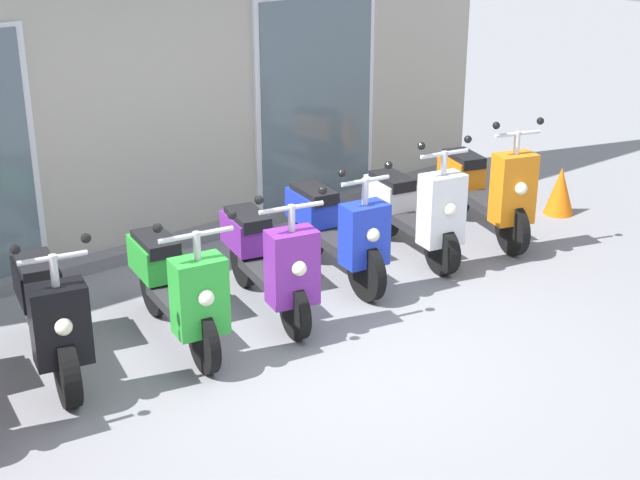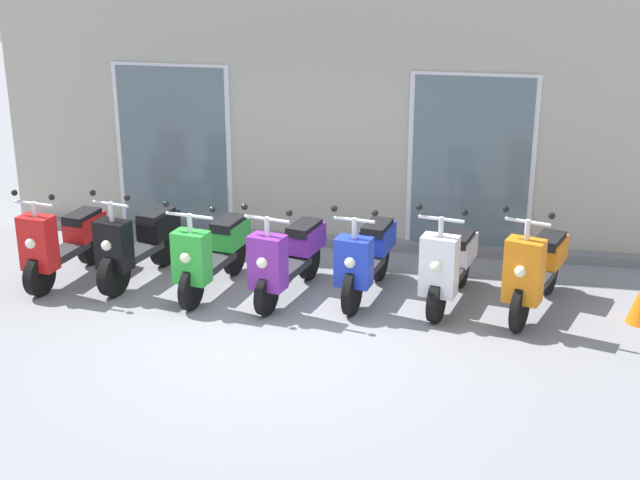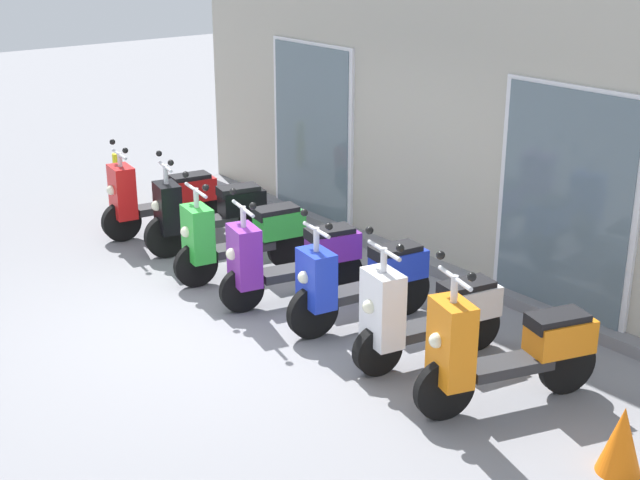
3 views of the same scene
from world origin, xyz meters
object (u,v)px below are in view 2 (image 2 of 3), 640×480
object	(u,v)px
scooter_orange	(536,268)
scooter_white	(449,264)
scooter_purple	(288,256)
scooter_black	(138,243)
scooter_green	(212,251)
scooter_red	(63,242)
scooter_blue	(367,256)

from	to	relation	value
scooter_orange	scooter_white	bearing A→B (deg)	176.52
scooter_purple	scooter_white	bearing A→B (deg)	4.34
scooter_black	scooter_green	world-z (taller)	scooter_black
scooter_red	scooter_black	size ratio (longest dim) A/B	1.00
scooter_red	scooter_white	size ratio (longest dim) A/B	1.03
scooter_orange	scooter_black	bearing A→B (deg)	179.08
scooter_red	scooter_black	xyz separation A→B (m)	(0.87, 0.15, -0.01)
scooter_black	scooter_white	bearing A→B (deg)	-0.26
scooter_red	scooter_purple	xyz separation A→B (m)	(2.70, -0.00, 0.01)
scooter_green	scooter_orange	world-z (taller)	scooter_orange
scooter_green	scooter_purple	distance (m)	0.88
scooter_white	scooter_orange	distance (m)	0.93
scooter_white	scooter_black	bearing A→B (deg)	179.74
scooter_black	scooter_white	distance (m)	3.62
scooter_white	scooter_red	bearing A→B (deg)	-178.27
scooter_white	scooter_orange	size ratio (longest dim) A/B	0.93
scooter_blue	scooter_white	distance (m)	0.92
scooter_black	scooter_green	bearing A→B (deg)	-9.97
scooter_black	scooter_orange	xyz separation A→B (m)	(4.55, -0.07, 0.05)
scooter_red	scooter_white	xyz separation A→B (m)	(4.49, 0.14, -0.00)
scooter_black	scooter_blue	distance (m)	2.70
scooter_orange	scooter_green	bearing A→B (deg)	-178.49
scooter_blue	scooter_green	bearing A→B (deg)	-173.56
scooter_black	scooter_white	world-z (taller)	scooter_white
scooter_purple	scooter_white	size ratio (longest dim) A/B	1.05
scooter_white	scooter_purple	bearing A→B (deg)	-175.66
scooter_purple	scooter_white	xyz separation A→B (m)	(1.79, 0.14, -0.02)
scooter_purple	scooter_green	bearing A→B (deg)	-178.99
scooter_purple	scooter_orange	world-z (taller)	scooter_orange
scooter_red	scooter_orange	bearing A→B (deg)	0.84
scooter_purple	scooter_blue	size ratio (longest dim) A/B	0.99
scooter_purple	scooter_blue	world-z (taller)	scooter_purple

